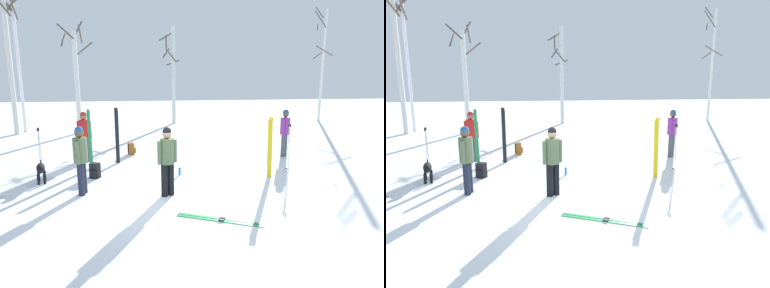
{
  "view_description": "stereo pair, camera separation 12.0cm",
  "coord_description": "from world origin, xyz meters",
  "views": [
    {
      "loc": [
        -0.52,
        -7.52,
        2.94
      ],
      "look_at": [
        0.62,
        1.56,
        1.0
      ],
      "focal_mm": 30.82,
      "sensor_mm": 36.0,
      "label": 1
    },
    {
      "loc": [
        -0.4,
        -7.53,
        2.94
      ],
      "look_at": [
        0.62,
        1.56,
        1.0
      ],
      "focal_mm": 30.82,
      "sensor_mm": 36.0,
      "label": 2
    }
  ],
  "objects": [
    {
      "name": "birch_tree_1",
      "position": [
        -7.13,
        9.61,
        3.54
      ],
      "size": [
        1.08,
        1.17,
        6.69
      ],
      "color": "silver",
      "rests_on": "ground_plane"
    },
    {
      "name": "backpack_1",
      "position": [
        -1.27,
        4.66,
        0.21
      ],
      "size": [
        0.31,
        0.29,
        0.44
      ],
      "color": "#99591E",
      "rests_on": "ground_plane"
    },
    {
      "name": "person_1",
      "position": [
        -2.26,
        0.58,
        0.98
      ],
      "size": [
        0.34,
        0.52,
        1.72
      ],
      "color": "#1E2338",
      "rests_on": "ground_plane"
    },
    {
      "name": "ski_poles_0",
      "position": [
        -3.94,
        2.84,
        0.72
      ],
      "size": [
        0.07,
        0.2,
        1.35
      ],
      "color": "#B2B2BC",
      "rests_on": "ground_plane"
    },
    {
      "name": "birch_tree_3",
      "position": [
        -4.14,
        9.73,
        2.79
      ],
      "size": [
        1.59,
        1.6,
        5.48
      ],
      "color": "silver",
      "rests_on": "ground_plane"
    },
    {
      "name": "backpack_2",
      "position": [
        -2.17,
        1.89,
        0.21
      ],
      "size": [
        0.32,
        0.34,
        0.44
      ],
      "color": "black",
      "rests_on": "ground_plane"
    },
    {
      "name": "ski_pair_planted_1",
      "position": [
        -2.44,
        2.92,
        0.94
      ],
      "size": [
        0.13,
        0.1,
        1.89
      ],
      "color": "green",
      "rests_on": "ground_plane"
    },
    {
      "name": "birch_tree_2",
      "position": [
        -7.01,
        10.29,
        4.07
      ],
      "size": [
        1.25,
        0.79,
        7.83
      ],
      "color": "silver",
      "rests_on": "ground_plane"
    },
    {
      "name": "person_2",
      "position": [
        -0.15,
        0.21,
        0.98
      ],
      "size": [
        0.48,
        0.34,
        1.72
      ],
      "color": "black",
      "rests_on": "ground_plane"
    },
    {
      "name": "ground_plane",
      "position": [
        0.0,
        0.0,
        0.0
      ],
      "size": [
        60.0,
        60.0,
        0.0
      ],
      "primitive_type": "plane",
      "color": "white"
    },
    {
      "name": "water_bottle_0",
      "position": [
        0.28,
        1.87,
        0.11
      ],
      "size": [
        0.07,
        0.07,
        0.22
      ],
      "color": "#1E72BF",
      "rests_on": "ground_plane"
    },
    {
      "name": "ski_pair_planted_0",
      "position": [
        2.84,
        1.34,
        0.88
      ],
      "size": [
        0.16,
        0.07,
        1.77
      ],
      "color": "yellow",
      "rests_on": "ground_plane"
    },
    {
      "name": "person_3",
      "position": [
        -2.77,
        3.84,
        0.98
      ],
      "size": [
        0.5,
        0.34,
        1.72
      ],
      "color": "#4C4C56",
      "rests_on": "ground_plane"
    },
    {
      "name": "birch_tree_4",
      "position": [
        0.84,
        12.45,
        2.99
      ],
      "size": [
        1.24,
        1.3,
        5.66
      ],
      "color": "silver",
      "rests_on": "ground_plane"
    },
    {
      "name": "birch_tree_5",
      "position": [
        10.25,
        12.54,
        3.63
      ],
      "size": [
        1.07,
        1.38,
        7.01
      ],
      "color": "white",
      "rests_on": "ground_plane"
    },
    {
      "name": "person_0",
      "position": [
        4.26,
        3.68,
        0.98
      ],
      "size": [
        0.37,
        0.42,
        1.72
      ],
      "color": "#4C4C56",
      "rests_on": "ground_plane"
    },
    {
      "name": "ski_pair_lying_0",
      "position": [
        0.83,
        -1.33,
        0.01
      ],
      "size": [
        1.73,
        0.91,
        0.05
      ],
      "color": "green",
      "rests_on": "ground_plane"
    },
    {
      "name": "ski_pair_planted_2",
      "position": [
        -1.66,
        3.49,
        0.93
      ],
      "size": [
        0.14,
        0.06,
        1.87
      ],
      "color": "black",
      "rests_on": "ground_plane"
    },
    {
      "name": "ski_poles_1",
      "position": [
        3.62,
        1.84,
        0.79
      ],
      "size": [
        0.07,
        0.22,
        1.49
      ],
      "color": "#B2B2BC",
      "rests_on": "ground_plane"
    },
    {
      "name": "dog",
      "position": [
        -3.56,
        1.63,
        0.39
      ],
      "size": [
        0.38,
        0.87,
        0.57
      ],
      "color": "black",
      "rests_on": "ground_plane"
    }
  ]
}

